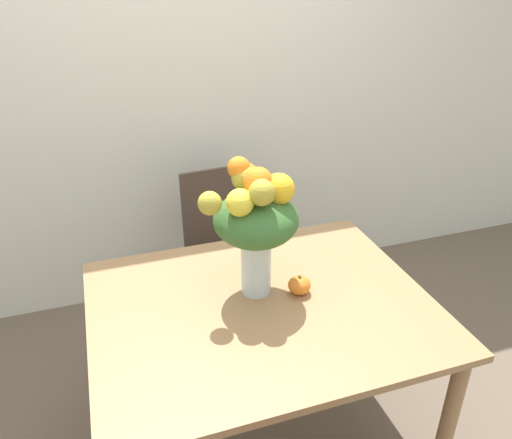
% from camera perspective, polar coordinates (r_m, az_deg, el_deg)
% --- Properties ---
extents(ground_plane, '(12.00, 12.00, 0.00)m').
position_cam_1_polar(ground_plane, '(2.44, 0.58, -23.61)').
color(ground_plane, brown).
extents(wall_back, '(8.00, 0.06, 2.70)m').
position_cam_1_polar(wall_back, '(2.84, -8.30, 16.28)').
color(wall_back, silver).
rests_on(wall_back, ground_plane).
extents(dining_table, '(1.27, 1.01, 0.74)m').
position_cam_1_polar(dining_table, '(1.97, 0.67, -11.75)').
color(dining_table, '#9E754C').
rests_on(dining_table, ground_plane).
extents(flower_vase, '(0.38, 0.31, 0.53)m').
position_cam_1_polar(flower_vase, '(1.82, -0.09, -0.05)').
color(flower_vase, silver).
rests_on(flower_vase, dining_table).
extents(pumpkin, '(0.09, 0.09, 0.08)m').
position_cam_1_polar(pumpkin, '(1.96, 4.97, -7.47)').
color(pumpkin, orange).
rests_on(pumpkin, dining_table).
extents(dining_chair_near_window, '(0.45, 0.45, 0.91)m').
position_cam_1_polar(dining_chair_near_window, '(2.76, -3.44, -3.50)').
color(dining_chair_near_window, '#47382D').
rests_on(dining_chair_near_window, ground_plane).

